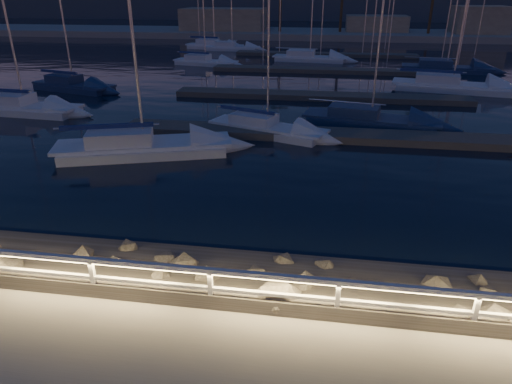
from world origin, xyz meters
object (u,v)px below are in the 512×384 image
sailboat_a (22,106)px  sailboat_n (231,47)px  sailboat_g (449,85)px  sailboat_l (444,67)px  sailboat_f (265,127)px  sailboat_j (204,61)px  sailboat_m (213,45)px  sailboat_c (367,118)px  sailboat_b (139,145)px  sailboat_k (308,57)px  sailboat_e (72,85)px  guard_rail (292,286)px

sailboat_a → sailboat_n: (6.92, 35.17, -0.04)m
sailboat_g → sailboat_l: size_ratio=1.09×
sailboat_f → sailboat_j: (-10.00, 24.42, 0.00)m
sailboat_f → sailboat_g: size_ratio=0.75×
sailboat_n → sailboat_m: bearing=156.5°
sailboat_a → sailboat_c: (22.56, 0.50, -0.03)m
sailboat_b → sailboat_k: sailboat_b is taller
sailboat_b → sailboat_e: sailboat_b is taller
sailboat_l → sailboat_f: bearing=-115.2°
sailboat_c → sailboat_k: (-4.90, 26.34, 0.01)m
sailboat_b → sailboat_j: size_ratio=1.22×
sailboat_g → sailboat_k: size_ratio=1.11×
sailboat_e → sailboat_n: size_ratio=1.01×
sailboat_l → sailboat_m: sailboat_l is taller
sailboat_m → sailboat_n: 3.05m
sailboat_a → sailboat_j: 23.20m
sailboat_b → sailboat_m: sailboat_b is taller
sailboat_c → sailboat_f: sailboat_c is taller
sailboat_b → sailboat_f: 7.27m
sailboat_m → sailboat_n: (2.76, -1.29, -0.05)m
sailboat_a → sailboat_l: (31.47, 21.72, -0.04)m
sailboat_c → sailboat_l: size_ratio=0.95×
sailboat_a → sailboat_l: sailboat_l is taller
sailboat_n → sailboat_e: bearing=-103.7°
sailboat_a → sailboat_l: size_ratio=0.91×
sailboat_f → sailboat_j: 26.39m
sailboat_f → sailboat_m: (-12.47, 38.64, 0.06)m
sailboat_b → sailboat_c: bearing=13.2°
sailboat_c → sailboat_g: 13.64m
sailboat_g → sailboat_m: sailboat_g is taller
sailboat_m → sailboat_f: bearing=-62.8°
guard_rail → sailboat_g: 32.33m
sailboat_b → sailboat_j: (-4.27, 28.88, -0.06)m
sailboat_k → sailboat_l: size_ratio=0.98×
sailboat_g → sailboat_j: sailboat_g is taller
guard_rail → sailboat_g: sailboat_g is taller
guard_rail → sailboat_a: 26.94m
sailboat_l → sailboat_n: bearing=158.0°
guard_rail → sailboat_b: sailboat_b is taller
guard_rail → sailboat_l: bearing=73.4°
sailboat_b → sailboat_g: size_ratio=0.93×
sailboat_j → guard_rail: bearing=-60.7°
sailboat_j → sailboat_l: 24.86m
sailboat_k → sailboat_l: 14.73m
sailboat_e → sailboat_m: bearing=96.2°
sailboat_e → sailboat_n: 28.66m
guard_rail → sailboat_l: 42.04m
sailboat_b → sailboat_j: sailboat_b is taller
sailboat_m → sailboat_g: bearing=-34.3°
sailboat_c → sailboat_e: bearing=174.8°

